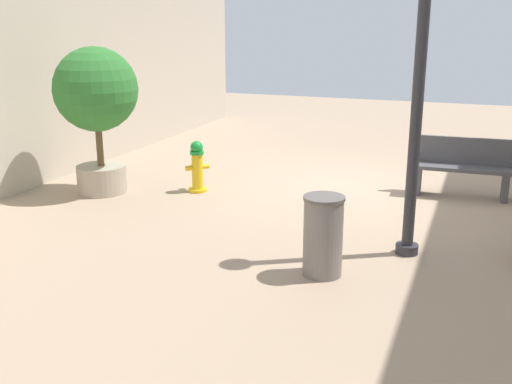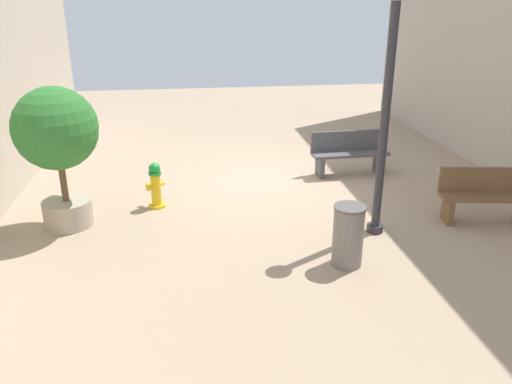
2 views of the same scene
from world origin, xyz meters
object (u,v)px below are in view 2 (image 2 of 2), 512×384
(bench_near, at_px, (349,152))
(planter_tree, at_px, (57,138))
(fire_hydrant, at_px, (155,185))
(street_lamp, at_px, (388,83))
(bench_far, at_px, (486,195))
(trash_bin, at_px, (348,236))

(bench_near, relative_size, planter_tree, 0.71)
(fire_hydrant, bearing_deg, street_lamp, 156.25)
(fire_hydrant, xyz_separation_m, bench_far, (-5.70, 1.48, 0.06))
(bench_near, distance_m, street_lamp, 3.56)
(bench_far, height_order, street_lamp, street_lamp)
(bench_far, distance_m, street_lamp, 2.83)
(fire_hydrant, distance_m, planter_tree, 1.95)
(planter_tree, relative_size, trash_bin, 2.57)
(fire_hydrant, bearing_deg, bench_near, -162.60)
(bench_far, bearing_deg, planter_tree, -6.89)
(fire_hydrant, distance_m, street_lamp, 4.50)
(fire_hydrant, xyz_separation_m, trash_bin, (-2.86, 2.62, 0.04))
(bench_near, height_order, trash_bin, bench_near)
(fire_hydrant, xyz_separation_m, street_lamp, (-3.68, 1.62, 2.04))
(street_lamp, bearing_deg, trash_bin, 50.71)
(bench_far, bearing_deg, fire_hydrant, -14.53)
(bench_far, height_order, trash_bin, bench_far)
(fire_hydrant, relative_size, bench_far, 0.53)
(fire_hydrant, xyz_separation_m, bench_near, (-4.15, -1.30, 0.06))
(fire_hydrant, bearing_deg, trash_bin, 137.46)
(bench_near, xyz_separation_m, street_lamp, (0.47, 2.92, 1.98))
(fire_hydrant, xyz_separation_m, planter_tree, (1.47, 0.61, 1.12))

